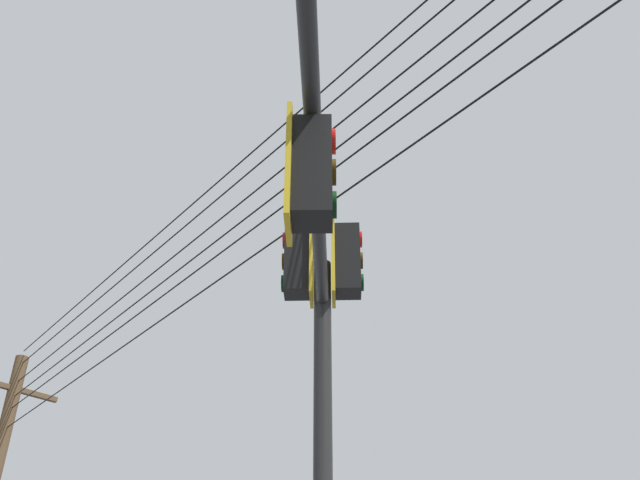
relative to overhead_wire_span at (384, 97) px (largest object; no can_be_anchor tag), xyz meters
The scene contains 2 objects.
signal_mast_assembly 3.22m from the overhead_wire_span, 165.06° to the left, with size 2.47×5.80×6.55m.
overhead_wire_span is the anchor object (origin of this frame).
Camera 1 is at (-3.05, -6.79, 1.56)m, focal length 40.64 mm.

